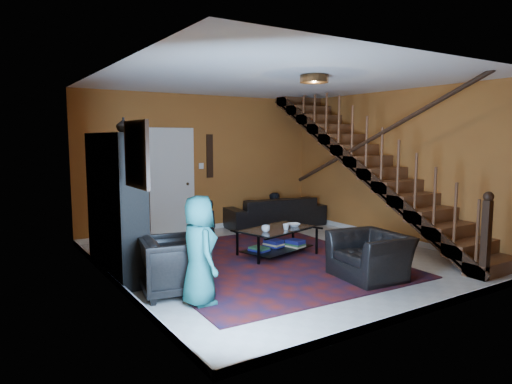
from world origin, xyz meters
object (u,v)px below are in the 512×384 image
Objects in this scene: sofa at (274,212)px; armchair_left at (174,265)px; coffee_table at (277,240)px; armchair_right at (370,256)px; bookshelf at (116,207)px.

armchair_left is at bearing 46.73° from sofa.
coffee_table is at bearing -58.23° from armchair_left.
armchair_right is (-1.04, -3.79, -0.00)m from sofa.
armchair_left is at bearing -73.99° from bookshelf.
armchair_right is (2.51, -0.86, -0.05)m from armchair_left.
coffee_table is (-1.42, -2.12, -0.05)m from sofa.
armchair_left is 2.66m from armchair_right.
bookshelf reaches higher than sofa.
sofa is 1.62× the size of coffee_table.
armchair_left is at bearing -102.77° from armchair_right.
bookshelf is 0.92× the size of sofa.
armchair_right is 1.72m from coffee_table.
sofa is 2.26× the size of armchair_right.
armchair_right is at bearing -98.10° from armchair_left.
sofa is 4.61m from armchair_left.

